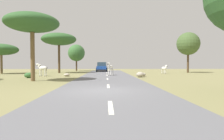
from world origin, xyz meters
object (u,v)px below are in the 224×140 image
object	(u,v)px
tree_0	(188,44)
rock_3	(142,74)
zebra_0	(111,67)
tree_4	(32,23)
tree_5	(1,50)
bush_1	(29,75)
zebra_1	(42,68)
tree_6	(76,53)
rock_2	(140,75)
zebra_2	(164,68)
car_0	(102,67)
tree_1	(59,39)
rock_0	(67,75)

from	to	relation	value
tree_0	rock_3	xyz separation A→B (m)	(-9.33, -8.96, -4.58)
zebra_0	tree_4	distance (m)	10.74
tree_5	bush_1	distance (m)	12.06
zebra_1	tree_0	bearing A→B (deg)	-48.97
tree_6	rock_2	bearing A→B (deg)	-62.20
zebra_2	rock_3	distance (m)	6.96
rock_3	car_0	bearing A→B (deg)	110.17
zebra_2	rock_3	world-z (taller)	zebra_2
car_0	tree_1	bearing A→B (deg)	37.53
tree_1	tree_6	world-z (taller)	tree_1
rock_3	zebra_1	bearing A→B (deg)	176.51
zebra_2	tree_0	distance (m)	7.33
zebra_0	car_0	size ratio (longest dim) A/B	0.37
car_0	tree_4	xyz separation A→B (m)	(-5.53, -19.83, 4.08)
zebra_0	rock_0	distance (m)	5.38
tree_6	rock_0	distance (m)	17.22
tree_1	tree_4	world-z (taller)	tree_1
tree_6	bush_1	bearing A→B (deg)	-96.04
tree_4	tree_5	distance (m)	15.65
tree_5	rock_3	distance (m)	21.21
tree_6	bush_1	distance (m)	19.74
zebra_1	rock_3	bearing A→B (deg)	-73.56
tree_5	tree_6	world-z (taller)	tree_6
zebra_0	tree_0	distance (m)	15.63
zebra_0	zebra_2	size ratio (longest dim) A/B	1.18
bush_1	rock_3	xyz separation A→B (m)	(12.40, 2.30, -0.07)
zebra_1	tree_5	world-z (taller)	tree_5
rock_2	tree_1	bearing A→B (deg)	137.44
tree_0	rock_0	bearing A→B (deg)	-154.50
tree_5	rock_0	size ratio (longest dim) A/B	6.48
tree_0	tree_6	bearing A→B (deg)	157.71
rock_0	rock_2	world-z (taller)	rock_2
tree_0	rock_3	bearing A→B (deg)	-136.15
zebra_2	bush_1	world-z (taller)	zebra_2
tree_5	car_0	bearing A→B (deg)	26.21
car_0	bush_1	xyz separation A→B (m)	(-7.31, -16.14, -0.56)
zebra_0	tree_0	size ratio (longest dim) A/B	0.24
tree_5	rock_2	bearing A→B (deg)	-22.71
zebra_1	tree_6	xyz separation A→B (m)	(1.65, 16.30, 2.76)
tree_0	tree_1	world-z (taller)	tree_0
car_0	rock_0	xyz separation A→B (m)	(-3.89, -13.60, -0.67)
tree_0	rock_3	size ratio (longest dim) A/B	8.14
zebra_0	rock_2	distance (m)	4.34
zebra_1	zebra_2	world-z (taller)	zebra_1
zebra_1	tree_4	bearing A→B (deg)	-148.46
rock_2	tree_0	bearing A→B (deg)	46.76
tree_1	rock_3	size ratio (longest dim) A/B	7.82
zebra_2	car_0	distance (m)	12.55
tree_1	tree_4	size ratio (longest dim) A/B	1.12
tree_0	bush_1	size ratio (longest dim) A/B	7.03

